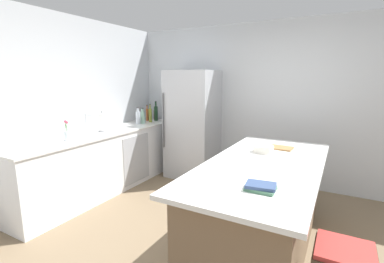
% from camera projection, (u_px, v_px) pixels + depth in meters
% --- Properties ---
extents(ground_plane, '(7.20, 7.20, 0.00)m').
position_uv_depth(ground_plane, '(209.00, 250.00, 2.78)').
color(ground_plane, '#7A664C').
extents(wall_rear, '(6.00, 0.10, 2.60)m').
position_uv_depth(wall_rear, '(269.00, 104.00, 4.47)').
color(wall_rear, silver).
rests_on(wall_rear, ground_plane).
extents(wall_left, '(0.10, 6.00, 2.60)m').
position_uv_depth(wall_left, '(46.00, 110.00, 3.69)').
color(wall_left, silver).
rests_on(wall_left, ground_plane).
extents(counter_run_left, '(0.66, 2.96, 0.93)m').
position_uv_depth(counter_run_left, '(105.00, 161.00, 4.23)').
color(counter_run_left, white).
rests_on(counter_run_left, ground_plane).
extents(kitchen_island, '(1.05, 2.27, 0.90)m').
position_uv_depth(kitchen_island, '(262.00, 205.00, 2.77)').
color(kitchen_island, '#7A6047').
rests_on(kitchen_island, ground_plane).
extents(refrigerator, '(0.81, 0.71, 1.85)m').
position_uv_depth(refrigerator, '(192.00, 125.00, 4.78)').
color(refrigerator, '#B7BABF').
rests_on(refrigerator, ground_plane).
extents(sink_faucet, '(0.15, 0.05, 0.30)m').
position_uv_depth(sink_faucet, '(87.00, 123.00, 3.91)').
color(sink_faucet, silver).
rests_on(sink_faucet, counter_run_left).
extents(flower_vase, '(0.08, 0.08, 0.27)m').
position_uv_depth(flower_vase, '(67.00, 134.00, 3.54)').
color(flower_vase, silver).
rests_on(flower_vase, counter_run_left).
extents(paper_towel_roll, '(0.14, 0.14, 0.31)m').
position_uv_depth(paper_towel_roll, '(102.00, 123.00, 4.13)').
color(paper_towel_roll, gray).
rests_on(paper_towel_roll, counter_run_left).
extents(syrup_bottle, '(0.07, 0.07, 0.24)m').
position_uv_depth(syrup_bottle, '(155.00, 115.00, 5.30)').
color(syrup_bottle, '#5B3319').
rests_on(syrup_bottle, counter_run_left).
extents(wine_bottle, '(0.07, 0.07, 0.37)m').
position_uv_depth(wine_bottle, '(156.00, 113.00, 5.17)').
color(wine_bottle, '#19381E').
rests_on(wine_bottle, counter_run_left).
extents(vinegar_bottle, '(0.05, 0.05, 0.30)m').
position_uv_depth(vinegar_bottle, '(147.00, 114.00, 5.16)').
color(vinegar_bottle, '#994C23').
rests_on(vinegar_bottle, counter_run_left).
extents(olive_oil_bottle, '(0.06, 0.06, 0.33)m').
position_uv_depth(olive_oil_bottle, '(150.00, 115.00, 5.01)').
color(olive_oil_bottle, olive).
rests_on(olive_oil_bottle, counter_run_left).
extents(hot_sauce_bottle, '(0.05, 0.05, 0.21)m').
position_uv_depth(hot_sauce_bottle, '(143.00, 118.00, 4.98)').
color(hot_sauce_bottle, red).
rests_on(hot_sauce_bottle, counter_run_left).
extents(gin_bottle, '(0.08, 0.08, 0.28)m').
position_uv_depth(gin_bottle, '(143.00, 117.00, 4.87)').
color(gin_bottle, '#8CB79E').
rests_on(gin_bottle, counter_run_left).
extents(soda_bottle, '(0.08, 0.08, 0.30)m').
position_uv_depth(soda_bottle, '(138.00, 117.00, 4.79)').
color(soda_bottle, silver).
rests_on(soda_bottle, counter_run_left).
extents(cookbook_stack, '(0.24, 0.19, 0.05)m').
position_uv_depth(cookbook_stack, '(261.00, 187.00, 2.03)').
color(cookbook_stack, '#4C7F60').
rests_on(cookbook_stack, kitchen_island).
extents(mixing_bowl, '(0.23, 0.23, 0.08)m').
position_uv_depth(mixing_bowl, '(263.00, 149.00, 3.08)').
color(mixing_bowl, silver).
rests_on(mixing_bowl, kitchen_island).
extents(cutting_board, '(0.33, 0.22, 0.02)m').
position_uv_depth(cutting_board, '(278.00, 147.00, 3.26)').
color(cutting_board, '#9E7042').
rests_on(cutting_board, kitchen_island).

